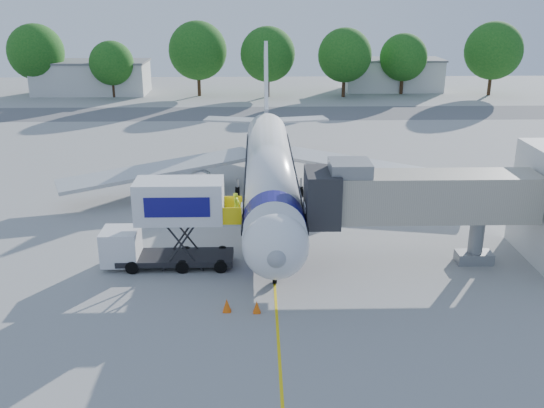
{
  "coord_description": "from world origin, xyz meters",
  "views": [
    {
      "loc": [
        -0.94,
        -41.11,
        16.03
      ],
      "look_at": [
        -0.04,
        -4.77,
        3.2
      ],
      "focal_mm": 40.0,
      "sensor_mm": 36.0,
      "label": 1
    }
  ],
  "objects_px": {
    "aircraft": "(270,169)",
    "catering_hiloader": "(170,224)",
    "jet_bridge": "(407,197)",
    "ground_tug": "(352,351)"
  },
  "relations": [
    {
      "from": "catering_hiloader",
      "to": "ground_tug",
      "type": "height_order",
      "value": "catering_hiloader"
    },
    {
      "from": "jet_bridge",
      "to": "catering_hiloader",
      "type": "xyz_separation_m",
      "value": [
        -14.27,
        -0.0,
        -1.59
      ]
    },
    {
      "from": "jet_bridge",
      "to": "catering_hiloader",
      "type": "relative_size",
      "value": 1.64
    },
    {
      "from": "aircraft",
      "to": "jet_bridge",
      "type": "distance_m",
      "value": 13.77
    },
    {
      "from": "jet_bridge",
      "to": "catering_hiloader",
      "type": "bearing_deg",
      "value": -179.99
    },
    {
      "from": "aircraft",
      "to": "ground_tug",
      "type": "distance_m",
      "value": 22.25
    },
    {
      "from": "aircraft",
      "to": "catering_hiloader",
      "type": "distance_m",
      "value": 12.77
    },
    {
      "from": "aircraft",
      "to": "catering_hiloader",
      "type": "xyz_separation_m",
      "value": [
        -6.27,
        -11.12,
        -0.19
      ]
    },
    {
      "from": "jet_bridge",
      "to": "ground_tug",
      "type": "height_order",
      "value": "jet_bridge"
    },
    {
      "from": "aircraft",
      "to": "jet_bridge",
      "type": "bearing_deg",
      "value": -54.3
    }
  ]
}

